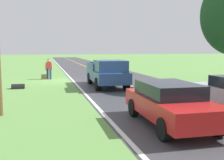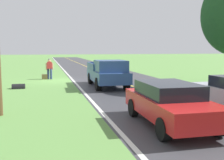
% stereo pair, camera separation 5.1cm
% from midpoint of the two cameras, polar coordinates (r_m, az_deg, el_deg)
% --- Properties ---
extents(ground_plane, '(200.00, 200.00, 0.00)m').
position_cam_midpoint_polar(ground_plane, '(21.78, -10.97, -0.12)').
color(ground_plane, '#609347').
extents(road_surface, '(7.54, 120.00, 0.00)m').
position_cam_midpoint_polar(road_surface, '(22.50, 0.80, 0.23)').
color(road_surface, '#3D3D42').
rests_on(road_surface, ground).
extents(lane_edge_line, '(0.16, 117.60, 0.00)m').
position_cam_midpoint_polar(lane_edge_line, '(21.86, -8.32, -0.03)').
color(lane_edge_line, silver).
rests_on(lane_edge_line, ground).
extents(lane_centre_line, '(0.14, 117.60, 0.00)m').
position_cam_midpoint_polar(lane_centre_line, '(22.50, 0.80, 0.24)').
color(lane_centre_line, gold).
rests_on(lane_centre_line, ground).
extents(hitchhiker_walking, '(0.62, 0.51, 1.75)m').
position_cam_midpoint_polar(hitchhiker_walking, '(22.98, -13.23, 2.64)').
color(hitchhiker_walking, navy).
rests_on(hitchhiker_walking, ground).
extents(suitcase_carried, '(0.47, 0.21, 0.42)m').
position_cam_midpoint_polar(suitcase_carried, '(22.95, -14.22, 0.67)').
color(suitcase_carried, brown).
rests_on(suitcase_carried, ground).
extents(pickup_truck_passing, '(2.19, 5.44, 1.82)m').
position_cam_midpoint_polar(pickup_truck_passing, '(17.73, -0.84, 1.61)').
color(pickup_truck_passing, '#2D4C84').
rests_on(pickup_truck_passing, ground).
extents(sedan_ahead_same_lane, '(2.01, 4.44, 1.41)m').
position_cam_midpoint_polar(sedan_ahead_same_lane, '(9.14, 12.43, -4.75)').
color(sedan_ahead_same_lane, red).
rests_on(sedan_ahead_same_lane, ground).
extents(drainage_culvert, '(0.80, 0.60, 0.60)m').
position_cam_midpoint_polar(drainage_culvert, '(18.15, -19.34, -1.73)').
color(drainage_culvert, black).
rests_on(drainage_culvert, ground).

